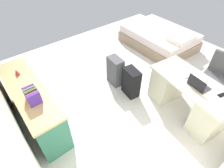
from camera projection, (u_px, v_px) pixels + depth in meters
ground_plane at (141, 86)px, 3.97m from camera, size 5.93×5.93×0.00m
desk at (188, 97)px, 3.21m from camera, size 1.52×0.85×0.74m
office_chair at (215, 79)px, 3.50m from camera, size 0.52×0.52×0.94m
credenza at (34, 105)px, 3.05m from camera, size 1.80×0.48×0.79m
bed at (159, 38)px, 5.10m from camera, size 1.93×1.45×0.58m
suitcase_black at (131, 82)px, 3.61m from camera, size 0.39×0.27×0.61m
suitcase_spare_grey at (115, 71)px, 3.86m from camera, size 0.38×0.25×0.63m
laptop at (198, 85)px, 2.84m from camera, size 0.34×0.26×0.21m
computer_mouse at (186, 77)px, 3.04m from camera, size 0.07×0.11×0.03m
cell_phone_near_laptop at (222, 95)px, 2.74m from camera, size 0.10×0.15×0.01m
book_row at (32, 95)px, 2.52m from camera, size 0.24×0.17×0.22m
figurine_small at (17, 72)px, 2.98m from camera, size 0.08×0.08×0.11m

